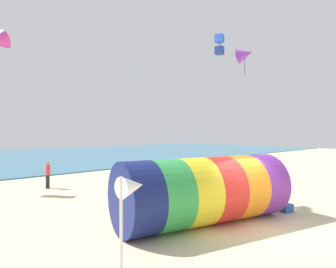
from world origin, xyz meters
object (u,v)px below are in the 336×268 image
at_px(kite_handler, 267,188).
at_px(kite_purple_delta, 245,54).
at_px(beach_flag, 131,195).
at_px(kite_blue_box, 219,45).
at_px(giant_inflatable_tube, 205,191).
at_px(bystander_near_water, 48,174).
at_px(cooler_box, 287,208).

xyz_separation_m(kite_handler, kite_purple_delta, (0.01, 1.24, 6.62)).
distance_m(kite_purple_delta, beach_flag, 12.34).
relative_size(kite_blue_box, kite_purple_delta, 0.87).
xyz_separation_m(giant_inflatable_tube, kite_handler, (4.29, -0.39, -0.39)).
xyz_separation_m(kite_purple_delta, bystander_near_water, (-5.68, 10.68, -6.63)).
xyz_separation_m(kite_purple_delta, beach_flag, (-10.46, -4.26, -4.98)).
relative_size(kite_purple_delta, beach_flag, 0.52).
relative_size(giant_inflatable_tube, beach_flag, 2.57).
xyz_separation_m(bystander_near_water, beach_flag, (-4.78, -14.94, 1.65)).
height_order(giant_inflatable_tube, kite_purple_delta, kite_purple_delta).
bearing_deg(kite_purple_delta, cooler_box, -98.54).
bearing_deg(kite_blue_box, kite_handler, -109.30).
distance_m(kite_handler, kite_purple_delta, 6.74).
xyz_separation_m(kite_blue_box, kite_purple_delta, (-1.30, -2.52, -1.29)).
bearing_deg(giant_inflatable_tube, bystander_near_water, 96.78).
height_order(giant_inflatable_tube, cooler_box, giant_inflatable_tube).
bearing_deg(kite_blue_box, beach_flag, -150.06).
bearing_deg(beach_flag, bystander_near_water, 72.24).
xyz_separation_m(kite_handler, cooler_box, (-0.34, -1.10, -0.72)).
height_order(kite_handler, bystander_near_water, kite_handler).
bearing_deg(kite_handler, bystander_near_water, 115.42).
height_order(bystander_near_water, beach_flag, beach_flag).
relative_size(kite_handler, cooler_box, 3.36).
bearing_deg(cooler_box, kite_blue_box, 71.17).
xyz_separation_m(kite_blue_box, beach_flag, (-11.76, -6.78, -6.27)).
bearing_deg(kite_blue_box, cooler_box, -108.83).
distance_m(kite_handler, kite_blue_box, 8.86).
xyz_separation_m(kite_handler, bystander_near_water, (-5.66, 11.92, -0.01)).
relative_size(kite_purple_delta, cooler_box, 2.83).
bearing_deg(kite_handler, kite_blue_box, 70.70).
xyz_separation_m(kite_handler, beach_flag, (-10.45, -3.02, 1.64)).
relative_size(kite_blue_box, beach_flag, 0.45).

